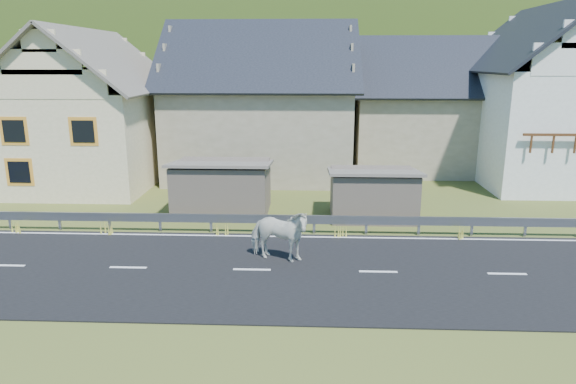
{
  "coord_description": "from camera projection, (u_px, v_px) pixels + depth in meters",
  "views": [
    {
      "loc": [
        1.79,
        -15.13,
        6.49
      ],
      "look_at": [
        1.05,
        2.41,
        1.99
      ],
      "focal_mm": 32.0,
      "sensor_mm": 36.0,
      "label": 1
    }
  ],
  "objects": [
    {
      "name": "ground",
      "position": [
        252.0,
        271.0,
        16.33
      ],
      "size": [
        160.0,
        160.0,
        0.0
      ],
      "primitive_type": "plane",
      "color": "#3B461E",
      "rests_on": "ground"
    },
    {
      "name": "road",
      "position": [
        252.0,
        270.0,
        16.32
      ],
      "size": [
        60.0,
        7.0,
        0.04
      ],
      "primitive_type": "cube",
      "color": "black",
      "rests_on": "ground"
    },
    {
      "name": "lane_markings",
      "position": [
        252.0,
        269.0,
        16.32
      ],
      "size": [
        60.0,
        6.6,
        0.01
      ],
      "primitive_type": "cube",
      "color": "silver",
      "rests_on": "road"
    },
    {
      "name": "guardrail",
      "position": [
        262.0,
        219.0,
        19.75
      ],
      "size": [
        28.1,
        0.09,
        0.75
      ],
      "color": "#93969B",
      "rests_on": "ground"
    },
    {
      "name": "shed_left",
      "position": [
        222.0,
        188.0,
        22.43
      ],
      "size": [
        4.3,
        3.3,
        2.4
      ],
      "primitive_type": "cube",
      "color": "#706055",
      "rests_on": "ground"
    },
    {
      "name": "shed_right",
      "position": [
        373.0,
        194.0,
        21.7
      ],
      "size": [
        3.8,
        2.9,
        2.2
      ],
      "primitive_type": "cube",
      "color": "#706055",
      "rests_on": "ground"
    },
    {
      "name": "house_cream",
      "position": [
        88.0,
        102.0,
        27.27
      ],
      "size": [
        7.8,
        9.8,
        8.3
      ],
      "color": "#FAE5B9",
      "rests_on": "ground"
    },
    {
      "name": "house_stone_a",
      "position": [
        262.0,
        94.0,
        29.73
      ],
      "size": [
        10.8,
        9.8,
        8.9
      ],
      "color": "tan",
      "rests_on": "ground"
    },
    {
      "name": "house_stone_b",
      "position": [
        428.0,
        99.0,
        31.36
      ],
      "size": [
        9.8,
        8.8,
        8.1
      ],
      "color": "tan",
      "rests_on": "ground"
    },
    {
      "name": "house_white",
      "position": [
        552.0,
        88.0,
        28.0
      ],
      "size": [
        8.8,
        10.8,
        9.7
      ],
      "color": "white",
      "rests_on": "ground"
    },
    {
      "name": "mountain",
      "position": [
        318.0,
        132.0,
        195.29
      ],
      "size": [
        440.0,
        280.0,
        260.0
      ],
      "primitive_type": "ellipsoid",
      "color": "#253E10",
      "rests_on": "ground"
    },
    {
      "name": "conifer_patch",
      "position": [
        75.0,
        63.0,
        123.54
      ],
      "size": [
        76.0,
        50.0,
        28.0
      ],
      "primitive_type": "ellipsoid",
      "color": "black",
      "rests_on": "ground"
    },
    {
      "name": "horse",
      "position": [
        279.0,
        235.0,
        16.85
      ],
      "size": [
        1.57,
        2.34,
        1.81
      ],
      "primitive_type": "imported",
      "rotation": [
        0.0,
        0.0,
        1.27
      ],
      "color": "silver",
      "rests_on": "road"
    }
  ]
}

